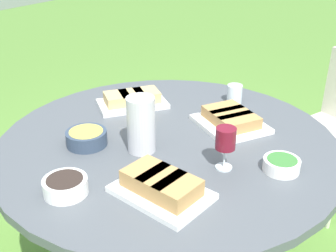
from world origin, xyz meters
The scene contains 11 objects.
dining_table centered at (0.00, 0.00, 0.67)m, with size 1.37×1.37×0.77m.
water_pitcher centered at (-0.13, 0.03, 0.88)m, with size 0.12×0.11×0.22m.
wine_glass centered at (-0.06, -0.29, 0.89)m, with size 0.07×0.07×0.16m.
platter_bread_main centered at (0.17, 0.33, 0.80)m, with size 0.36×0.33×0.07m.
platter_charcuterie centered at (0.25, -0.15, 0.80)m, with size 0.36×0.37×0.07m.
platter_sandwich_side centered at (-0.32, -0.20, 0.81)m, with size 0.23×0.32×0.08m.
bowl_fries centered at (-0.22, 0.23, 0.81)m, with size 0.16×0.16×0.06m.
bowl_salad centered at (0.05, -0.46, 0.80)m, with size 0.13×0.13×0.05m.
bowl_olives centered at (-0.49, 0.05, 0.80)m, with size 0.14×0.14×0.05m.
cup_water_near centered at (0.49, -0.04, 0.82)m, with size 0.07×0.07×0.09m.
handbag centered at (0.99, 0.69, 0.13)m, with size 0.30×0.14×0.37m.
Camera 1 is at (-1.21, -0.87, 1.59)m, focal length 45.00 mm.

